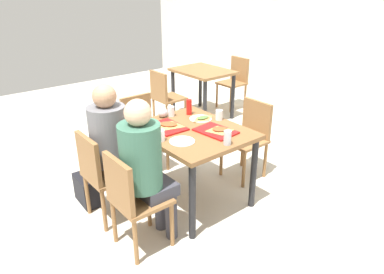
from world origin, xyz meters
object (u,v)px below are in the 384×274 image
chair_near_left (101,171)px  paper_plate_center (201,119)px  person_in_brown_jacket (145,163)px  tray_red_far (216,131)px  paper_plate_near_edge (182,141)px  pizza_slice_b (220,130)px  tray_red_near (167,127)px  soda_can (227,138)px  main_table (192,140)px  plastic_cup_a (219,115)px  chair_near_right (131,197)px  pizza_slice_a (169,125)px  plastic_cup_b (161,135)px  background_table (203,78)px  chair_left_end (142,127)px  background_chair_far (235,79)px  person_in_red (113,141)px  chair_far_side (250,134)px  handbag (87,190)px  background_chair_near (164,95)px  condiment_bottle (189,107)px  plastic_cup_c (171,111)px  foil_bundle (163,112)px  pizza_slice_c (203,118)px

chair_near_left → paper_plate_center: size_ratio=3.84×
person_in_brown_jacket → tray_red_far: (-0.08, 0.81, 0.02)m
chair_near_left → person_in_brown_jacket: 0.59m
paper_plate_near_edge → pizza_slice_b: 0.40m
chair_near_left → tray_red_near: (0.08, 0.66, 0.27)m
soda_can → main_table: bearing=-177.2°
chair_near_left → plastic_cup_a: size_ratio=8.44×
chair_near_right → pizza_slice_a: bearing=123.0°
tray_red_near → plastic_cup_b: bearing=-46.2°
background_table → plastic_cup_b: bearing=-48.6°
chair_left_end → background_chair_far: (-0.86, 2.39, 0.00)m
person_in_brown_jacket → plastic_cup_b: (-0.23, 0.31, 0.07)m
chair_left_end → paper_plate_near_edge: (1.06, -0.24, 0.27)m
pizza_slice_a → tray_red_near: bearing=-74.5°
person_in_red → chair_far_side: bearing=80.2°
soda_can → handbag: soda_can is taller
background_chair_near → chair_near_right: bearing=-40.8°
tray_red_near → condiment_bottle: 0.42m
plastic_cup_c → handbag: plastic_cup_c is taller
chair_near_right → pizza_slice_a: (-0.45, 0.69, 0.29)m
soda_can → foil_bundle: bearing=-177.2°
chair_near_left → tray_red_near: size_ratio=2.35×
chair_near_left → tray_red_far: size_ratio=2.35×
pizza_slice_c → condiment_bottle: (-0.21, -0.01, 0.06)m
person_in_red → pizza_slice_c: bearing=82.1°
background_table → main_table: bearing=-43.3°
chair_near_right → pizza_slice_c: chair_near_right is taller
background_chair_near → tray_red_near: bearing=-34.3°
tray_red_near → condiment_bottle: bearing=111.8°
background_chair_far → person_in_brown_jacket: bearing=-56.7°
background_chair_far → chair_far_side: bearing=-41.9°
main_table → plastic_cup_c: 0.45m
plastic_cup_b → soda_can: bearing=43.2°
chair_near_right → handbag: 0.94m
pizza_slice_c → background_chair_far: bearing=127.2°
chair_near_left → chair_left_end: (-0.64, 0.82, 0.00)m
chair_near_right → plastic_cup_c: (-0.67, 0.88, 0.31)m
pizza_slice_b → condiment_bottle: size_ratio=1.58×
paper_plate_near_edge → pizza_slice_b: bearing=82.6°
tray_red_far → foil_bundle: bearing=-166.3°
background_table → tray_red_near: bearing=-48.9°
main_table → chair_far_side: (0.00, 0.82, -0.16)m
person_in_red → background_chair_far: size_ratio=1.49×
chair_near_right → person_in_red: bearing=164.9°
main_table → chair_far_side: size_ratio=1.23×
plastic_cup_a → handbag: 1.49m
chair_left_end → plastic_cup_a: 1.00m
chair_near_right → pizza_slice_b: bearing=93.1°
pizza_slice_c → foil_bundle: foil_bundle is taller
chair_near_left → background_chair_far: (-1.50, 3.21, 0.00)m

